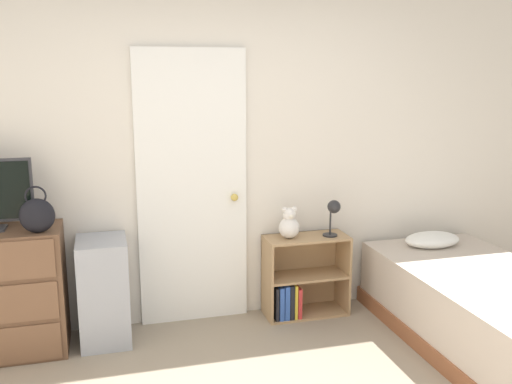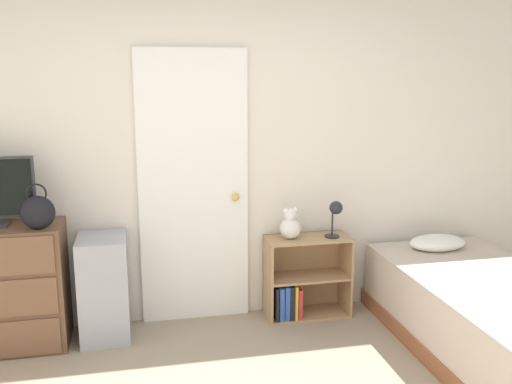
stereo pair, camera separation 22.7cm
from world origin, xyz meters
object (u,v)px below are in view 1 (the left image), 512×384
object	(u,v)px
bookshelf	(298,283)
handbag	(37,215)
storage_bin	(104,291)
teddy_bear	(289,225)
bed	(485,310)
desk_lamp	(333,211)

from	to	relation	value
bookshelf	handbag	bearing A→B (deg)	-173.76
storage_bin	bookshelf	xyz separation A→B (m)	(1.46, 0.07, -0.11)
bookshelf	teddy_bear	size ratio (longest dim) A/B	2.64
storage_bin	teddy_bear	xyz separation A→B (m)	(1.38, 0.06, 0.36)
bookshelf	bed	world-z (taller)	bookshelf
handbag	bed	xyz separation A→B (m)	(2.92, -0.62, -0.72)
bed	teddy_bear	bearing A→B (deg)	144.90
bookshelf	bed	distance (m)	1.35
handbag	storage_bin	distance (m)	0.73
teddy_bear	storage_bin	bearing A→B (deg)	-177.51
bookshelf	teddy_bear	world-z (taller)	teddy_bear
teddy_bear	desk_lamp	xyz separation A→B (m)	(0.34, -0.04, 0.10)
desk_lamp	bed	xyz separation A→B (m)	(0.82, -0.77, -0.57)
storage_bin	handbag	bearing A→B (deg)	-160.39
bookshelf	bed	size ratio (longest dim) A/B	0.33
storage_bin	bookshelf	distance (m)	1.47
bookshelf	desk_lamp	xyz separation A→B (m)	(0.26, -0.05, 0.57)
handbag	bookshelf	world-z (taller)	handbag
handbag	desk_lamp	size ratio (longest dim) A/B	1.08
handbag	desk_lamp	distance (m)	2.11
storage_bin	teddy_bear	distance (m)	1.43
handbag	storage_bin	bearing A→B (deg)	19.61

